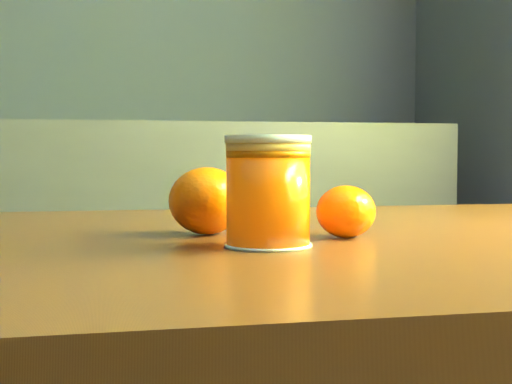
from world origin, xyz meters
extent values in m
cube|color=#5E3317|center=(0.99, 0.32, 0.73)|extent=(1.00, 0.70, 0.04)
cylinder|color=#EE5604|center=(0.91, 0.24, 0.79)|extent=(0.07, 0.07, 0.08)
cylinder|color=#F5BE64|center=(0.91, 0.24, 0.84)|extent=(0.07, 0.07, 0.01)
cylinder|color=silver|center=(0.91, 0.24, 0.84)|extent=(0.07, 0.07, 0.00)
ellipsoid|color=#FF6205|center=(0.87, 0.35, 0.78)|extent=(0.08, 0.08, 0.07)
ellipsoid|color=#FF6205|center=(1.00, 0.29, 0.78)|extent=(0.07, 0.07, 0.05)
camera|label=1|loc=(0.77, -0.34, 0.83)|focal=50.00mm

